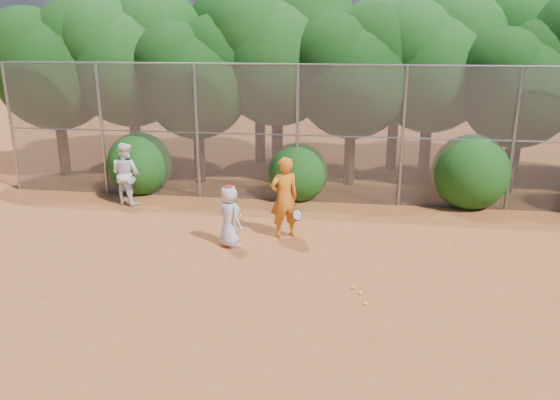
# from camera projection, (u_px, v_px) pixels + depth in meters

# --- Properties ---
(ground) EXTENTS (80.00, 80.00, 0.00)m
(ground) POSITION_uv_depth(u_px,v_px,m) (313.00, 294.00, 10.58)
(ground) COLOR #9B4D23
(ground) RESTS_ON ground
(fence_back) EXTENTS (20.05, 0.09, 4.03)m
(fence_back) POSITION_uv_depth(u_px,v_px,m) (328.00, 134.00, 15.67)
(fence_back) COLOR gray
(fence_back) RESTS_ON ground
(tree_0) EXTENTS (4.38, 3.81, 6.00)m
(tree_0) POSITION_uv_depth(u_px,v_px,m) (55.00, 61.00, 18.31)
(tree_0) COLOR black
(tree_0) RESTS_ON ground
(tree_1) EXTENTS (4.64, 4.03, 6.35)m
(tree_1) POSITION_uv_depth(u_px,v_px,m) (131.00, 54.00, 18.38)
(tree_1) COLOR black
(tree_1) RESTS_ON ground
(tree_2) EXTENTS (3.99, 3.47, 5.47)m
(tree_2) POSITION_uv_depth(u_px,v_px,m) (198.00, 74.00, 17.54)
(tree_2) COLOR black
(tree_2) RESTS_ON ground
(tree_3) EXTENTS (4.89, 4.26, 6.70)m
(tree_3) POSITION_uv_depth(u_px,v_px,m) (279.00, 47.00, 17.92)
(tree_3) COLOR black
(tree_3) RESTS_ON ground
(tree_4) EXTENTS (4.19, 3.64, 5.73)m
(tree_4) POSITION_uv_depth(u_px,v_px,m) (355.00, 69.00, 17.19)
(tree_4) COLOR black
(tree_4) RESTS_ON ground
(tree_5) EXTENTS (4.51, 3.92, 6.17)m
(tree_5) POSITION_uv_depth(u_px,v_px,m) (434.00, 58.00, 17.52)
(tree_5) COLOR black
(tree_5) RESTS_ON ground
(tree_6) EXTENTS (3.86, 3.36, 5.29)m
(tree_6) POSITION_uv_depth(u_px,v_px,m) (521.00, 80.00, 16.41)
(tree_6) COLOR black
(tree_6) RESTS_ON ground
(tree_9) EXTENTS (4.83, 4.20, 6.62)m
(tree_9) POSITION_uv_depth(u_px,v_px,m) (130.00, 46.00, 20.64)
(tree_9) COLOR black
(tree_9) RESTS_ON ground
(tree_10) EXTENTS (5.15, 4.48, 7.06)m
(tree_10) POSITION_uv_depth(u_px,v_px,m) (261.00, 39.00, 20.07)
(tree_10) COLOR black
(tree_10) RESTS_ON ground
(tree_11) EXTENTS (4.64, 4.03, 6.35)m
(tree_11) POSITION_uv_depth(u_px,v_px,m) (399.00, 53.00, 19.14)
(tree_11) COLOR black
(tree_11) RESTS_ON ground
(tree_12) EXTENTS (5.02, 4.37, 6.88)m
(tree_12) POSITION_uv_depth(u_px,v_px,m) (530.00, 43.00, 19.00)
(tree_12) COLOR black
(tree_12) RESTS_ON ground
(bush_0) EXTENTS (2.00, 2.00, 2.00)m
(bush_0) POSITION_uv_depth(u_px,v_px,m) (139.00, 161.00, 17.07)
(bush_0) COLOR #114210
(bush_0) RESTS_ON ground
(bush_1) EXTENTS (1.80, 1.80, 1.80)m
(bush_1) POSITION_uv_depth(u_px,v_px,m) (298.00, 170.00, 16.41)
(bush_1) COLOR #114210
(bush_1) RESTS_ON ground
(bush_2) EXTENTS (2.20, 2.20, 2.20)m
(bush_2) POSITION_uv_depth(u_px,v_px,m) (471.00, 169.00, 15.67)
(bush_2) COLOR #114210
(bush_2) RESTS_ON ground
(player_yellow) EXTENTS (0.95, 0.78, 2.02)m
(player_yellow) POSITION_uv_depth(u_px,v_px,m) (284.00, 198.00, 13.26)
(player_yellow) COLOR orange
(player_yellow) RESTS_ON ground
(player_teen) EXTENTS (0.85, 0.83, 1.50)m
(player_teen) POSITION_uv_depth(u_px,v_px,m) (229.00, 216.00, 12.76)
(player_teen) COLOR silver
(player_teen) RESTS_ON ground
(player_white) EXTENTS (1.06, 0.94, 1.82)m
(player_white) POSITION_uv_depth(u_px,v_px,m) (126.00, 173.00, 15.91)
(player_white) COLOR white
(player_white) RESTS_ON ground
(ball_0) EXTENTS (0.07, 0.07, 0.07)m
(ball_0) POSITION_uv_depth(u_px,v_px,m) (360.00, 293.00, 10.55)
(ball_0) COLOR yellow
(ball_0) RESTS_ON ground
(ball_1) EXTENTS (0.07, 0.07, 0.07)m
(ball_1) POSITION_uv_depth(u_px,v_px,m) (448.00, 242.00, 13.10)
(ball_1) COLOR yellow
(ball_1) RESTS_ON ground
(ball_2) EXTENTS (0.07, 0.07, 0.07)m
(ball_2) POSITION_uv_depth(u_px,v_px,m) (366.00, 304.00, 10.12)
(ball_2) COLOR yellow
(ball_2) RESTS_ON ground
(ball_4) EXTENTS (0.07, 0.07, 0.07)m
(ball_4) POSITION_uv_depth(u_px,v_px,m) (353.00, 287.00, 10.78)
(ball_4) COLOR yellow
(ball_4) RESTS_ON ground
(ball_5) EXTENTS (0.07, 0.07, 0.07)m
(ball_5) POSITION_uv_depth(u_px,v_px,m) (434.00, 218.00, 14.79)
(ball_5) COLOR yellow
(ball_5) RESTS_ON ground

